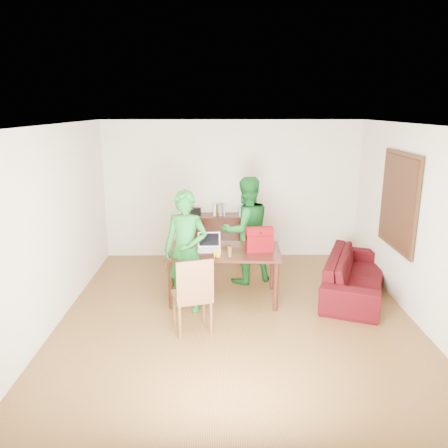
{
  "coord_description": "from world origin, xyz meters",
  "views": [
    {
      "loc": [
        -0.25,
        -5.7,
        2.91
      ],
      "look_at": [
        -0.17,
        0.86,
        1.16
      ],
      "focal_mm": 35.0,
      "sensor_mm": 36.0,
      "label": 1
    }
  ],
  "objects_px": {
    "chair": "(193,309)",
    "person_far": "(246,230)",
    "red_bag": "(259,241)",
    "person_near": "(186,252)",
    "sofa": "(355,274)",
    "table": "(224,256)",
    "bottle": "(230,251)",
    "laptop": "(209,248)"
  },
  "relations": [
    {
      "from": "laptop",
      "to": "person_near",
      "type": "bearing_deg",
      "value": -134.97
    },
    {
      "from": "table",
      "to": "person_far",
      "type": "bearing_deg",
      "value": 65.37
    },
    {
      "from": "red_bag",
      "to": "sofa",
      "type": "distance_m",
      "value": 1.73
    },
    {
      "from": "laptop",
      "to": "red_bag",
      "type": "bearing_deg",
      "value": -2.84
    },
    {
      "from": "table",
      "to": "sofa",
      "type": "height_order",
      "value": "table"
    },
    {
      "from": "sofa",
      "to": "chair",
      "type": "bearing_deg",
      "value": 137.1
    },
    {
      "from": "table",
      "to": "chair",
      "type": "bearing_deg",
      "value": -109.85
    },
    {
      "from": "chair",
      "to": "sofa",
      "type": "bearing_deg",
      "value": 9.67
    },
    {
      "from": "sofa",
      "to": "person_far",
      "type": "bearing_deg",
      "value": 94.74
    },
    {
      "from": "bottle",
      "to": "person_near",
      "type": "bearing_deg",
      "value": -176.21
    },
    {
      "from": "chair",
      "to": "laptop",
      "type": "distance_m",
      "value": 1.17
    },
    {
      "from": "bottle",
      "to": "sofa",
      "type": "xyz_separation_m",
      "value": [
        2.04,
        0.52,
        -0.58
      ]
    },
    {
      "from": "person_near",
      "to": "chair",
      "type": "bearing_deg",
      "value": -64.23
    },
    {
      "from": "person_near",
      "to": "laptop",
      "type": "height_order",
      "value": "person_near"
    },
    {
      "from": "chair",
      "to": "laptop",
      "type": "bearing_deg",
      "value": 62.51
    },
    {
      "from": "laptop",
      "to": "sofa",
      "type": "xyz_separation_m",
      "value": [
        2.35,
        0.22,
        -0.53
      ]
    },
    {
      "from": "laptop",
      "to": "sofa",
      "type": "height_order",
      "value": "laptop"
    },
    {
      "from": "person_near",
      "to": "person_far",
      "type": "distance_m",
      "value": 1.43
    },
    {
      "from": "red_bag",
      "to": "sofa",
      "type": "height_order",
      "value": "red_bag"
    },
    {
      "from": "person_near",
      "to": "sofa",
      "type": "xyz_separation_m",
      "value": [
        2.68,
        0.56,
        -0.58
      ]
    },
    {
      "from": "bottle",
      "to": "red_bag",
      "type": "bearing_deg",
      "value": 32.05
    },
    {
      "from": "person_far",
      "to": "laptop",
      "type": "height_order",
      "value": "person_far"
    },
    {
      "from": "bottle",
      "to": "chair",
      "type": "bearing_deg",
      "value": -125.81
    },
    {
      "from": "person_near",
      "to": "person_far",
      "type": "bearing_deg",
      "value": 64.37
    },
    {
      "from": "person_near",
      "to": "red_bag",
      "type": "height_order",
      "value": "person_near"
    },
    {
      "from": "table",
      "to": "person_far",
      "type": "height_order",
      "value": "person_far"
    },
    {
      "from": "laptop",
      "to": "red_bag",
      "type": "xyz_separation_m",
      "value": [
        0.76,
        -0.02,
        0.1
      ]
    },
    {
      "from": "person_far",
      "to": "laptop",
      "type": "relative_size",
      "value": 5.2
    },
    {
      "from": "chair",
      "to": "bottle",
      "type": "xyz_separation_m",
      "value": [
        0.51,
        0.71,
        0.58
      ]
    },
    {
      "from": "person_near",
      "to": "person_far",
      "type": "xyz_separation_m",
      "value": [
        0.94,
        1.08,
        0.01
      ]
    },
    {
      "from": "laptop",
      "to": "sofa",
      "type": "relative_size",
      "value": 0.16
    },
    {
      "from": "chair",
      "to": "red_bag",
      "type": "distance_m",
      "value": 1.53
    },
    {
      "from": "laptop",
      "to": "table",
      "type": "bearing_deg",
      "value": 2.11
    },
    {
      "from": "bottle",
      "to": "red_bag",
      "type": "relative_size",
      "value": 0.45
    },
    {
      "from": "table",
      "to": "bottle",
      "type": "bearing_deg",
      "value": -73.12
    },
    {
      "from": "chair",
      "to": "red_bag",
      "type": "relative_size",
      "value": 2.64
    },
    {
      "from": "chair",
      "to": "person_far",
      "type": "bearing_deg",
      "value": 49.03
    },
    {
      "from": "table",
      "to": "sofa",
      "type": "xyz_separation_m",
      "value": [
        2.12,
        0.2,
        -0.38
      ]
    },
    {
      "from": "table",
      "to": "bottle",
      "type": "height_order",
      "value": "bottle"
    },
    {
      "from": "chair",
      "to": "laptop",
      "type": "relative_size",
      "value": 3.04
    },
    {
      "from": "table",
      "to": "person_near",
      "type": "distance_m",
      "value": 0.69
    },
    {
      "from": "red_bag",
      "to": "bottle",
      "type": "bearing_deg",
      "value": -153.14
    }
  ]
}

